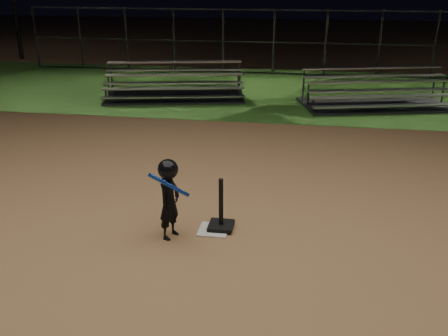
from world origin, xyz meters
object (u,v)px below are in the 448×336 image
(batting_tee, at_px, (221,219))
(bleacher_right, at_px, (376,99))
(child_batter, at_px, (169,197))
(bleacher_left, at_px, (175,91))
(home_plate, at_px, (214,230))

(batting_tee, xyz_separation_m, bleacher_right, (3.33, 8.30, 0.04))
(child_batter, distance_m, bleacher_left, 9.02)
(batting_tee, relative_size, bleacher_right, 0.17)
(child_batter, bearing_deg, home_plate, -45.05)
(home_plate, distance_m, batting_tee, 0.21)
(home_plate, relative_size, batting_tee, 0.55)
(bleacher_left, height_order, bleacher_right, same)
(home_plate, distance_m, child_batter, 0.93)
(home_plate, relative_size, bleacher_right, 0.09)
(bleacher_left, relative_size, bleacher_right, 0.99)
(bleacher_left, bearing_deg, batting_tee, -82.63)
(home_plate, height_order, bleacher_left, bleacher_left)
(bleacher_left, bearing_deg, home_plate, -83.43)
(batting_tee, height_order, bleacher_right, bleacher_right)
(child_batter, xyz_separation_m, bleacher_right, (4.03, 8.66, -0.44))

